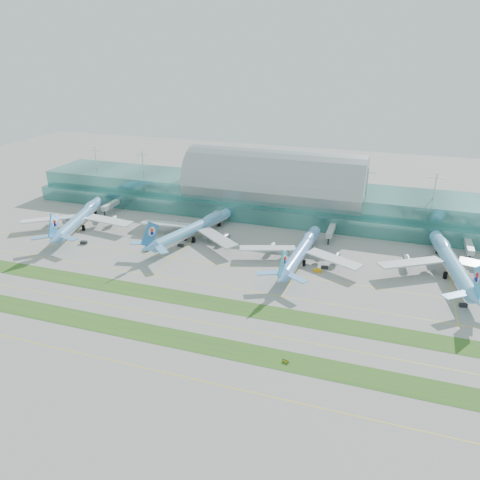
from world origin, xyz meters
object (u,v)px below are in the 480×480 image
(airliner_c, at_px, (301,250))
(airliner_d, at_px, (452,262))
(airliner_a, at_px, (80,217))
(taxiway_sign_east, at_px, (285,361))
(airliner_b, at_px, (194,228))
(terminal, at_px, (274,193))

(airliner_c, distance_m, airliner_d, 75.06)
(airliner_a, xyz_separation_m, airliner_d, (216.48, 3.50, 0.28))
(taxiway_sign_east, bearing_deg, airliner_b, 148.73)
(airliner_b, bearing_deg, terminal, 77.34)
(airliner_c, distance_m, taxiway_sign_east, 87.52)
(airliner_b, distance_m, airliner_c, 67.56)
(airliner_c, height_order, taxiway_sign_east, airliner_c)
(airliner_d, bearing_deg, airliner_b, 169.35)
(terminal, xyz_separation_m, airliner_c, (33.38, -71.24, -7.79))
(airliner_b, bearing_deg, airliner_a, -159.37)
(terminal, xyz_separation_m, airliner_d, (107.92, -62.51, -7.05))
(airliner_b, bearing_deg, airliner_d, 15.34)
(airliner_d, bearing_deg, airliner_a, 171.19)
(airliner_d, bearing_deg, taxiway_sign_east, -133.01)
(airliner_a, bearing_deg, taxiway_sign_east, -45.27)
(terminal, distance_m, airliner_d, 124.92)
(terminal, relative_size, airliner_d, 4.04)
(airliner_c, relative_size, taxiway_sign_east, 31.33)
(airliner_c, bearing_deg, taxiway_sign_east, -78.22)
(airliner_b, xyz_separation_m, airliner_c, (66.66, -10.98, -0.42))
(airliner_a, relative_size, airliner_b, 1.01)
(airliner_d, bearing_deg, airliner_c, 176.95)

